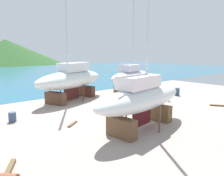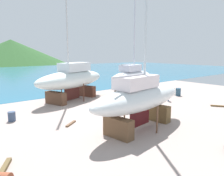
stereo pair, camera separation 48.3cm
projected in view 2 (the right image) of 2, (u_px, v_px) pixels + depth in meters
ground_plane at (123, 123)px, 16.43m from camera, size 49.64×49.64×0.00m
headland_hill at (12, 60)px, 143.73m from camera, size 124.55×124.55×27.61m
sailboat_far_slipway at (132, 77)px, 27.11m from camera, size 8.41×4.54×12.58m
sailboat_mid_port at (140, 97)px, 14.90m from camera, size 9.49×3.80×16.13m
sailboat_small_center at (72, 79)px, 24.05m from camera, size 10.39×6.06×16.04m
worker at (168, 93)px, 23.85m from camera, size 0.48×0.48×1.62m
barrel_tipped_right at (12, 116)px, 16.81m from camera, size 0.79×0.79×0.75m
barrel_ochre at (172, 91)px, 27.68m from camera, size 0.80×0.80×0.76m
barrel_rust_far at (178, 92)px, 26.65m from camera, size 0.67×0.67×0.95m
timber_plank_near at (71, 124)px, 16.08m from camera, size 1.21×0.92×0.11m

